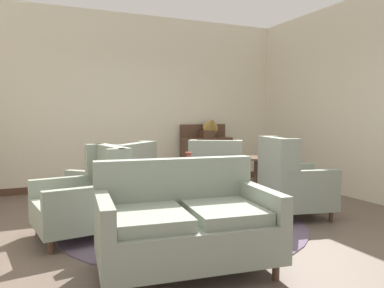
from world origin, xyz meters
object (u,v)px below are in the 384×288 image
(settee, at_px, (185,224))
(side_table, at_px, (256,177))
(armchair_foreground_right, at_px, (87,199))
(armchair_back_corner, at_px, (292,184))
(gramophone, at_px, (210,126))
(porcelain_vase, at_px, (189,168))
(armchair_beside_settee, at_px, (217,173))
(coffee_table, at_px, (192,188))
(sideboard, at_px, (206,157))
(armchair_far_left, at_px, (118,184))

(settee, height_order, side_table, settee)
(settee, distance_m, armchair_foreground_right, 1.43)
(armchair_back_corner, bearing_deg, armchair_foreground_right, 95.22)
(gramophone, bearing_deg, armchair_back_corner, -93.19)
(porcelain_vase, xyz_separation_m, armchair_beside_settee, (0.91, 0.99, -0.26))
(armchair_beside_settee, bearing_deg, coffee_table, 81.71)
(armchair_back_corner, bearing_deg, sideboard, 9.54)
(coffee_table, xyz_separation_m, gramophone, (1.42, 2.32, 0.69))
(settee, bearing_deg, gramophone, 66.72)
(porcelain_vase, xyz_separation_m, armchair_far_left, (-0.74, 0.66, -0.26))
(coffee_table, relative_size, settee, 0.56)
(armchair_far_left, xyz_separation_m, side_table, (1.95, -0.35, 0.03))
(armchair_back_corner, height_order, gramophone, gramophone)
(settee, xyz_separation_m, armchair_beside_settee, (1.54, 2.38, 0.01))
(armchair_back_corner, xyz_separation_m, armchair_beside_settee, (-0.38, 1.39, -0.03))
(coffee_table, bearing_deg, side_table, 17.05)
(porcelain_vase, relative_size, sideboard, 0.30)
(armchair_beside_settee, bearing_deg, armchair_back_corner, 137.26)
(side_table, bearing_deg, gramophone, 83.42)
(coffee_table, relative_size, gramophone, 1.84)
(armchair_beside_settee, relative_size, armchair_foreground_right, 1.11)
(settee, distance_m, armchair_beside_settee, 2.83)
(sideboard, bearing_deg, gramophone, -62.18)
(settee, bearing_deg, armchair_back_corner, 33.55)
(armchair_beside_settee, relative_size, gramophone, 2.37)
(porcelain_vase, relative_size, armchair_back_corner, 0.33)
(armchair_far_left, relative_size, sideboard, 1.07)
(armchair_beside_settee, bearing_deg, gramophone, -80.22)
(settee, relative_size, side_table, 2.15)
(sideboard, bearing_deg, settee, -118.34)
(settee, bearing_deg, side_table, 48.89)
(sideboard, bearing_deg, coffee_table, -119.64)
(coffee_table, xyz_separation_m, armchair_far_left, (-0.76, 0.72, -0.02))
(settee, distance_m, side_table, 2.50)
(armchair_foreground_right, bearing_deg, armchair_far_left, 137.63)
(porcelain_vase, relative_size, gramophone, 0.73)
(coffee_table, height_order, armchair_back_corner, armchair_back_corner)
(coffee_table, height_order, side_table, side_table)
(settee, xyz_separation_m, armchair_foreground_right, (-0.63, 1.28, 0.01))
(armchair_back_corner, distance_m, armchair_beside_settee, 1.44)
(settee, xyz_separation_m, armchair_far_left, (-0.11, 2.05, 0.01))
(armchair_back_corner, bearing_deg, coffee_table, 86.67)
(porcelain_vase, height_order, settee, settee)
(armchair_foreground_right, bearing_deg, gramophone, 123.06)
(coffee_table, bearing_deg, settee, -115.89)
(porcelain_vase, bearing_deg, armchair_foreground_right, -175.00)
(gramophone, bearing_deg, armchair_far_left, -143.61)
(coffee_table, xyz_separation_m, porcelain_vase, (-0.02, 0.06, 0.24))
(porcelain_vase, bearing_deg, armchair_far_left, 138.42)
(settee, relative_size, armchair_foreground_right, 1.54)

